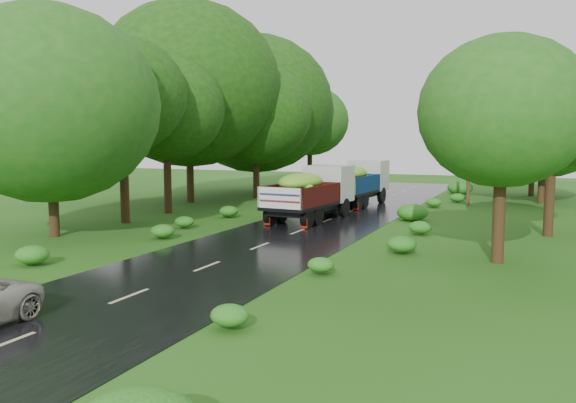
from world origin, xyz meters
The scene contains 9 objects.
ground centered at (0.00, 0.00, 0.00)m, with size 120.00×120.00×0.00m, color #1D440E.
road centered at (0.00, 5.00, 0.01)m, with size 6.50×80.00×0.02m, color black.
road_lines centered at (0.00, 6.00, 0.02)m, with size 0.12×69.60×0.00m.
truck_near centered at (-0.79, 16.06, 1.62)m, with size 2.95×6.99×2.87m.
truck_far centered at (-0.66, 24.06, 1.64)m, with size 2.88×7.05×2.90m.
utility_pole centered at (6.14, 26.48, 4.34)m, with size 1.48×0.25×8.44m.
trees_left centered at (-10.28, 21.39, 6.79)m, with size 7.79×32.53×10.34m.
trees_right centered at (10.12, 24.86, 5.43)m, with size 5.47×30.23×7.91m.
shrubs centered at (0.00, 14.00, 0.35)m, with size 11.90×44.00×0.70m.
Camera 1 is at (9.96, -11.99, 4.23)m, focal length 35.00 mm.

